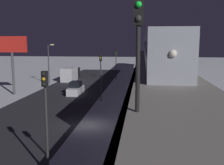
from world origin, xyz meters
name	(u,v)px	position (x,y,z in m)	size (l,w,h in m)	color
ground_plane	(86,125)	(0.00, 0.00, 0.00)	(240.00, 240.00, 0.00)	silver
avenue_asphalt	(24,123)	(6.35, 0.00, 0.00)	(11.00, 104.36, 0.01)	#28282D
elevated_railway	(160,78)	(-6.99, 0.00, 4.78)	(5.00, 104.36, 5.54)	gray
subway_train	(152,46)	(-7.08, -27.98, 7.32)	(2.94, 74.07, 3.40)	#999EA8
rail_signal	(138,36)	(-5.20, 15.12, 8.26)	(0.36, 0.41, 4.00)	black
sedan_white	(76,89)	(4.95, -15.45, 0.80)	(1.80, 4.55, 1.97)	silver
box_truck	(71,74)	(9.75, -30.07, 1.35)	(2.40, 7.40, 2.80)	black
traffic_light_near	(46,108)	(0.25, 9.89, 4.20)	(0.32, 0.44, 6.40)	#2D2D2D
traffic_light_mid	(101,71)	(0.25, -10.83, 4.20)	(0.32, 0.44, 6.40)	#2D2D2D
traffic_light_far	(116,60)	(0.25, -31.54, 4.20)	(0.32, 0.44, 6.40)	#2D2D2D
commercial_billboard	(12,50)	(14.31, -13.92, 6.83)	(4.80, 0.36, 8.90)	#4C4C51
street_lamp_far	(50,59)	(12.43, -25.00, 4.81)	(1.35, 0.44, 7.65)	#38383D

